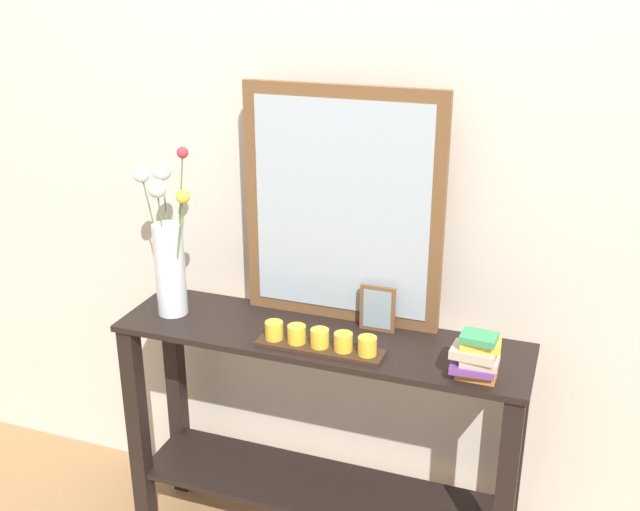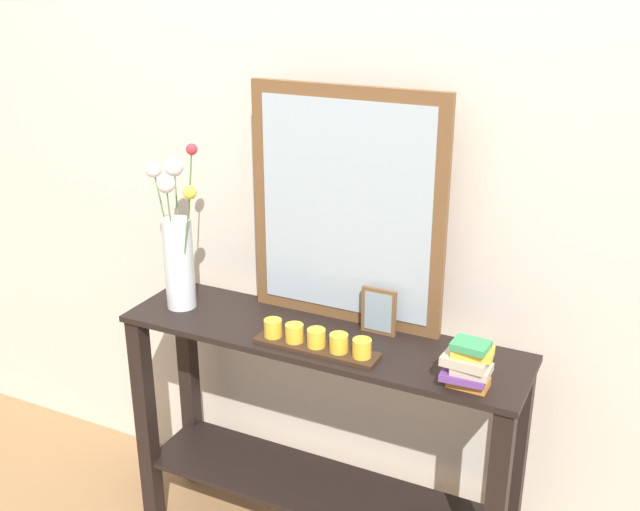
{
  "view_description": "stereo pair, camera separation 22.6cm",
  "coord_description": "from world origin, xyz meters",
  "px_view_note": "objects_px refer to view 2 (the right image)",
  "views": [
    {
      "loc": [
        0.71,
        -1.99,
        1.93
      ],
      "look_at": [
        0.0,
        0.0,
        1.11
      ],
      "focal_mm": 42.46,
      "sensor_mm": 36.0,
      "label": 1
    },
    {
      "loc": [
        0.92,
        -1.9,
        1.93
      ],
      "look_at": [
        0.0,
        0.0,
        1.11
      ],
      "focal_mm": 42.46,
      "sensor_mm": 36.0,
      "label": 2
    }
  ],
  "objects_px": {
    "mirror_leaning": "(346,209)",
    "book_stack": "(469,365)",
    "console_table": "(320,423)",
    "tall_vase_left": "(178,247)",
    "candle_tray": "(316,341)",
    "picture_frame_small": "(379,311)"
  },
  "relations": [
    {
      "from": "mirror_leaning",
      "to": "book_stack",
      "type": "relative_size",
      "value": 5.4
    },
    {
      "from": "book_stack",
      "to": "console_table",
      "type": "bearing_deg",
      "value": 168.35
    },
    {
      "from": "console_table",
      "to": "tall_vase_left",
      "type": "xyz_separation_m",
      "value": [
        -0.52,
        -0.01,
        0.54
      ]
    },
    {
      "from": "mirror_leaning",
      "to": "tall_vase_left",
      "type": "bearing_deg",
      "value": -164.73
    },
    {
      "from": "candle_tray",
      "to": "book_stack",
      "type": "distance_m",
      "value": 0.47
    },
    {
      "from": "console_table",
      "to": "mirror_leaning",
      "type": "height_order",
      "value": "mirror_leaning"
    },
    {
      "from": "mirror_leaning",
      "to": "tall_vase_left",
      "type": "relative_size",
      "value": 1.35
    },
    {
      "from": "mirror_leaning",
      "to": "candle_tray",
      "type": "bearing_deg",
      "value": -87.76
    },
    {
      "from": "candle_tray",
      "to": "picture_frame_small",
      "type": "height_order",
      "value": "picture_frame_small"
    },
    {
      "from": "candle_tray",
      "to": "console_table",
      "type": "bearing_deg",
      "value": 109.21
    },
    {
      "from": "tall_vase_left",
      "to": "candle_tray",
      "type": "bearing_deg",
      "value": -8.51
    },
    {
      "from": "console_table",
      "to": "tall_vase_left",
      "type": "relative_size",
      "value": 2.35
    },
    {
      "from": "console_table",
      "to": "candle_tray",
      "type": "bearing_deg",
      "value": -70.79
    },
    {
      "from": "console_table",
      "to": "book_stack",
      "type": "relative_size",
      "value": 9.36
    },
    {
      "from": "picture_frame_small",
      "to": "book_stack",
      "type": "xyz_separation_m",
      "value": [
        0.34,
        -0.19,
        -0.01
      ]
    },
    {
      "from": "candle_tray",
      "to": "tall_vase_left",
      "type": "bearing_deg",
      "value": 171.49
    },
    {
      "from": "tall_vase_left",
      "to": "mirror_leaning",
      "type": "bearing_deg",
      "value": 15.27
    },
    {
      "from": "book_stack",
      "to": "candle_tray",
      "type": "bearing_deg",
      "value": 178.59
    },
    {
      "from": "picture_frame_small",
      "to": "book_stack",
      "type": "relative_size",
      "value": 1.08
    },
    {
      "from": "console_table",
      "to": "candle_tray",
      "type": "height_order",
      "value": "candle_tray"
    },
    {
      "from": "mirror_leaning",
      "to": "book_stack",
      "type": "height_order",
      "value": "mirror_leaning"
    },
    {
      "from": "tall_vase_left",
      "to": "picture_frame_small",
      "type": "height_order",
      "value": "tall_vase_left"
    }
  ]
}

